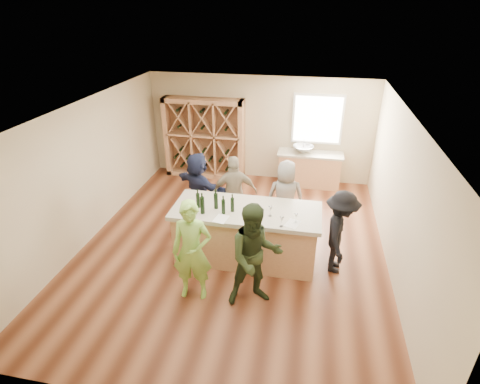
% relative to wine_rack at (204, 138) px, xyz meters
% --- Properties ---
extents(floor, '(6.00, 7.00, 0.10)m').
position_rel_wine_rack_xyz_m(floor, '(1.50, -3.27, -1.15)').
color(floor, brown).
rests_on(floor, ground).
extents(ceiling, '(6.00, 7.00, 0.10)m').
position_rel_wine_rack_xyz_m(ceiling, '(1.50, -3.27, 1.75)').
color(ceiling, white).
rests_on(ceiling, ground).
extents(wall_back, '(6.00, 0.10, 2.80)m').
position_rel_wine_rack_xyz_m(wall_back, '(1.50, 0.28, 0.30)').
color(wall_back, '#C7B690').
rests_on(wall_back, ground).
extents(wall_front, '(6.00, 0.10, 2.80)m').
position_rel_wine_rack_xyz_m(wall_front, '(1.50, -6.82, 0.30)').
color(wall_front, '#C7B690').
rests_on(wall_front, ground).
extents(wall_left, '(0.10, 7.00, 2.80)m').
position_rel_wine_rack_xyz_m(wall_left, '(-1.55, -3.27, 0.30)').
color(wall_left, '#C7B690').
rests_on(wall_left, ground).
extents(wall_right, '(0.10, 7.00, 2.80)m').
position_rel_wine_rack_xyz_m(wall_right, '(4.55, -3.27, 0.30)').
color(wall_right, '#C7B690').
rests_on(wall_right, ground).
extents(window_frame, '(1.30, 0.06, 1.30)m').
position_rel_wine_rack_xyz_m(window_frame, '(3.00, 0.20, 0.65)').
color(window_frame, white).
rests_on(window_frame, wall_back).
extents(window_pane, '(1.18, 0.01, 1.18)m').
position_rel_wine_rack_xyz_m(window_pane, '(3.00, 0.17, 0.65)').
color(window_pane, white).
rests_on(window_pane, wall_back).
extents(wine_rack, '(2.20, 0.45, 2.20)m').
position_rel_wine_rack_xyz_m(wine_rack, '(0.00, 0.00, 0.00)').
color(wine_rack, tan).
rests_on(wine_rack, floor).
extents(back_counter_base, '(1.60, 0.58, 0.86)m').
position_rel_wine_rack_xyz_m(back_counter_base, '(2.90, -0.07, -0.67)').
color(back_counter_base, tan).
rests_on(back_counter_base, floor).
extents(back_counter_top, '(1.70, 0.62, 0.06)m').
position_rel_wine_rack_xyz_m(back_counter_top, '(2.90, -0.07, -0.21)').
color(back_counter_top, '#AEA48E').
rests_on(back_counter_top, back_counter_base).
extents(sink, '(0.54, 0.54, 0.19)m').
position_rel_wine_rack_xyz_m(sink, '(2.70, -0.07, -0.09)').
color(sink, silver).
rests_on(sink, back_counter_top).
extents(faucet, '(0.02, 0.02, 0.30)m').
position_rel_wine_rack_xyz_m(faucet, '(2.70, 0.11, -0.03)').
color(faucet, silver).
rests_on(faucet, back_counter_top).
extents(tasting_counter_base, '(2.60, 1.00, 1.00)m').
position_rel_wine_rack_xyz_m(tasting_counter_base, '(1.82, -3.59, -0.60)').
color(tasting_counter_base, tan).
rests_on(tasting_counter_base, floor).
extents(tasting_counter_top, '(2.72, 1.12, 0.08)m').
position_rel_wine_rack_xyz_m(tasting_counter_top, '(1.82, -3.59, -0.06)').
color(tasting_counter_top, '#AEA48E').
rests_on(tasting_counter_top, tasting_counter_base).
extents(wine_bottle_a, '(0.09, 0.09, 0.29)m').
position_rel_wine_rack_xyz_m(wine_bottle_a, '(0.94, -3.69, 0.12)').
color(wine_bottle_a, black).
rests_on(wine_bottle_a, tasting_counter_top).
extents(wine_bottle_b, '(0.10, 0.10, 0.32)m').
position_rel_wine_rack_xyz_m(wine_bottle_b, '(1.08, -3.88, 0.14)').
color(wine_bottle_b, black).
rests_on(wine_bottle_b, tasting_counter_top).
extents(wine_bottle_c, '(0.09, 0.09, 0.30)m').
position_rel_wine_rack_xyz_m(wine_bottle_c, '(1.27, -3.66, 0.13)').
color(wine_bottle_c, black).
rests_on(wine_bottle_c, tasting_counter_top).
extents(wine_bottle_d, '(0.08, 0.08, 0.28)m').
position_rel_wine_rack_xyz_m(wine_bottle_d, '(1.45, -3.82, 0.12)').
color(wine_bottle_d, black).
rests_on(wine_bottle_d, tasting_counter_top).
extents(wine_bottle_e, '(0.08, 0.08, 0.27)m').
position_rel_wine_rack_xyz_m(wine_bottle_e, '(1.59, -3.71, 0.11)').
color(wine_bottle_e, black).
rests_on(wine_bottle_e, tasting_counter_top).
extents(wine_glass_b, '(0.09, 0.09, 0.18)m').
position_rel_wine_rack_xyz_m(wine_glass_b, '(1.98, -4.04, 0.07)').
color(wine_glass_b, white).
rests_on(wine_glass_b, tasting_counter_top).
extents(wine_glass_c, '(0.08, 0.08, 0.19)m').
position_rel_wine_rack_xyz_m(wine_glass_c, '(2.50, -4.05, 0.08)').
color(wine_glass_c, white).
rests_on(wine_glass_c, tasting_counter_top).
extents(wine_glass_d, '(0.09, 0.09, 0.20)m').
position_rel_wine_rack_xyz_m(wine_glass_d, '(2.28, -3.74, 0.08)').
color(wine_glass_d, white).
rests_on(wine_glass_d, tasting_counter_top).
extents(wine_glass_e, '(0.08, 0.08, 0.16)m').
position_rel_wine_rack_xyz_m(wine_glass_e, '(2.73, -3.88, 0.06)').
color(wine_glass_e, white).
rests_on(wine_glass_e, tasting_counter_top).
extents(tasting_menu_a, '(0.27, 0.33, 0.00)m').
position_rel_wine_rack_xyz_m(tasting_menu_a, '(1.45, -4.01, -0.02)').
color(tasting_menu_a, white).
rests_on(tasting_menu_a, tasting_counter_top).
extents(tasting_menu_b, '(0.24, 0.30, 0.00)m').
position_rel_wine_rack_xyz_m(tasting_menu_b, '(2.06, -4.02, -0.02)').
color(tasting_menu_b, white).
rests_on(tasting_menu_b, tasting_counter_top).
extents(tasting_menu_c, '(0.30, 0.35, 0.00)m').
position_rel_wine_rack_xyz_m(tasting_menu_c, '(2.69, -3.93, -0.02)').
color(tasting_menu_c, white).
rests_on(tasting_menu_c, tasting_counter_top).
extents(person_near_left, '(0.70, 0.54, 1.79)m').
position_rel_wine_rack_xyz_m(person_near_left, '(1.15, -4.78, -0.21)').
color(person_near_left, '#8CC64C').
rests_on(person_near_left, floor).
extents(person_near_right, '(0.99, 0.76, 1.81)m').
position_rel_wine_rack_xyz_m(person_near_right, '(2.17, -4.72, -0.20)').
color(person_near_right, '#263319').
rests_on(person_near_right, floor).
extents(person_server, '(0.54, 1.06, 1.60)m').
position_rel_wine_rack_xyz_m(person_server, '(3.52, -3.62, -0.30)').
color(person_server, black).
rests_on(person_server, floor).
extents(person_far_mid, '(1.08, 0.77, 1.66)m').
position_rel_wine_rack_xyz_m(person_far_mid, '(1.37, -2.53, -0.27)').
color(person_far_mid, gray).
rests_on(person_far_mid, floor).
extents(person_far_right, '(0.86, 0.63, 1.61)m').
position_rel_wine_rack_xyz_m(person_far_right, '(2.45, -2.46, -0.30)').
color(person_far_right, slate).
rests_on(person_far_right, floor).
extents(person_far_left, '(1.57, 1.20, 1.62)m').
position_rel_wine_rack_xyz_m(person_far_left, '(0.53, -2.39, -0.29)').
color(person_far_left, '#191E38').
rests_on(person_far_left, floor).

